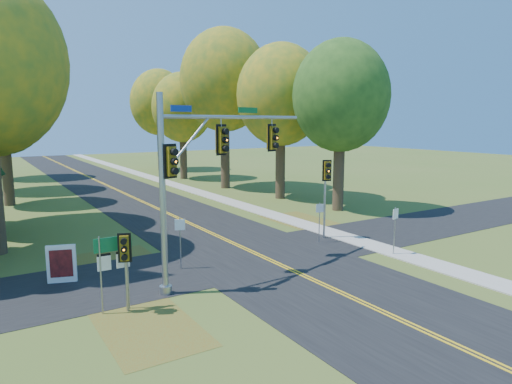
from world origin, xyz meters
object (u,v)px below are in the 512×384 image
route_sign_cluster (114,258)px  east_signal_pole (326,179)px  info_kiosk (62,264)px  traffic_mast (205,163)px

route_sign_cluster → east_signal_pole: bearing=17.2°
route_sign_cluster → info_kiosk: route_sign_cluster is taller
traffic_mast → info_kiosk: (-5.28, 3.01, -4.22)m
route_sign_cluster → info_kiosk: (-1.11, 4.15, -1.17)m
traffic_mast → east_signal_pole: size_ratio=1.81×
east_signal_pole → route_sign_cluster: bearing=-143.0°
info_kiosk → route_sign_cluster: bearing=-56.2°
traffic_mast → route_sign_cluster: size_ratio=2.96×
east_signal_pole → traffic_mast: bearing=-142.7°
traffic_mast → route_sign_cluster: bearing=179.4°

